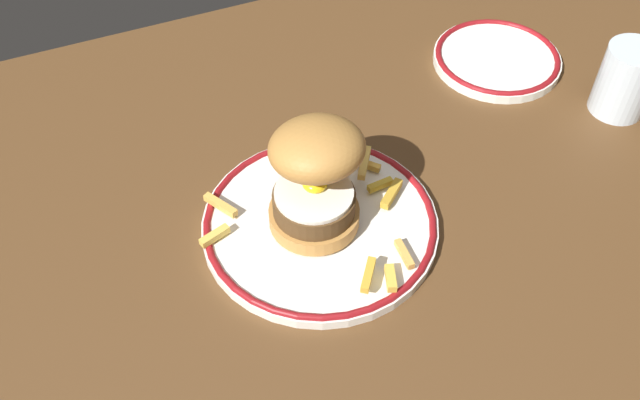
% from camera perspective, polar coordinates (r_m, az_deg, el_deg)
% --- Properties ---
extents(ground_plane, '(1.36, 0.93, 0.04)m').
position_cam_1_polar(ground_plane, '(0.75, -2.15, -5.36)').
color(ground_plane, '#55371C').
extents(dinner_plate, '(0.25, 0.25, 0.02)m').
position_cam_1_polar(dinner_plate, '(0.75, 0.00, -1.91)').
color(dinner_plate, white).
rests_on(dinner_plate, ground_plane).
extents(burger, '(0.11, 0.12, 0.12)m').
position_cam_1_polar(burger, '(0.71, -0.37, 2.11)').
color(burger, '#BA7F3D').
rests_on(burger, dinner_plate).
extents(fries_pile, '(0.23, 0.21, 0.02)m').
position_cam_1_polar(fries_pile, '(0.75, 1.36, -0.34)').
color(fries_pile, gold).
rests_on(fries_pile, dinner_plate).
extents(water_glass, '(0.07, 0.07, 0.09)m').
position_cam_1_polar(water_glass, '(0.95, 23.54, 8.66)').
color(water_glass, silver).
rests_on(water_glass, ground_plane).
extents(side_plate, '(0.17, 0.17, 0.02)m').
position_cam_1_polar(side_plate, '(0.99, 14.22, 11.13)').
color(side_plate, white).
rests_on(side_plate, ground_plane).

